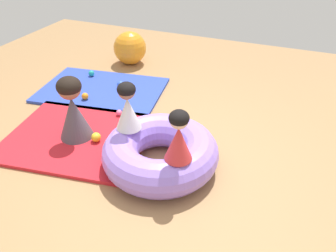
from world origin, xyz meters
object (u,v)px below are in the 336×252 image
at_px(child_in_white, 128,106).
at_px(play_ball_teal, 91,73).
at_px(play_ball_blue, 121,85).
at_px(inflatable_cushion, 160,152).
at_px(child_in_red, 179,136).
at_px(play_ball_orange, 85,96).
at_px(play_ball_pink, 119,113).
at_px(adult_seated, 73,109).
at_px(play_ball_yellow, 96,137).
at_px(exercise_ball_large, 130,48).

height_order(child_in_white, play_ball_teal, child_in_white).
xyz_separation_m(child_in_white, play_ball_blue, (-0.82, 1.27, -0.50)).
bearing_deg(inflatable_cushion, child_in_red, -40.27).
bearing_deg(child_in_white, inflatable_cushion, 35.46).
height_order(play_ball_orange, play_ball_pink, play_ball_orange).
xyz_separation_m(child_in_white, adult_seated, (-0.70, 0.05, -0.21)).
bearing_deg(play_ball_yellow, child_in_red, -16.37).
xyz_separation_m(play_ball_teal, exercise_ball_large, (0.27, 0.74, 0.18)).
relative_size(play_ball_orange, play_ball_pink, 1.21).
bearing_deg(adult_seated, play_ball_pink, -96.51).
relative_size(inflatable_cushion, play_ball_pink, 15.28).
bearing_deg(play_ball_orange, play_ball_teal, 116.27).
xyz_separation_m(inflatable_cushion, exercise_ball_large, (-1.50, 2.25, 0.08)).
distance_m(child_in_red, adult_seated, 1.38).
distance_m(play_ball_yellow, play_ball_pink, 0.57).
bearing_deg(play_ball_pink, play_ball_teal, 138.04).
bearing_deg(inflatable_cushion, exercise_ball_large, 123.70).
relative_size(child_in_white, adult_seated, 0.69).
distance_m(child_in_white, exercise_ball_large, 2.50).
height_order(inflatable_cushion, play_ball_blue, inflatable_cushion).
bearing_deg(play_ball_pink, exercise_ball_large, 112.78).
bearing_deg(child_in_white, exercise_ball_large, 159.83).
bearing_deg(play_ball_teal, exercise_ball_large, 69.80).
bearing_deg(child_in_red, child_in_white, -68.23).
xyz_separation_m(child_in_white, play_ball_teal, (-1.42, 1.46, -0.51)).
height_order(play_ball_blue, exercise_ball_large, exercise_ball_large).
distance_m(play_ball_orange, play_ball_blue, 0.55).
height_order(play_ball_yellow, exercise_ball_large, exercise_ball_large).
xyz_separation_m(inflatable_cushion, child_in_red, (0.27, -0.23, 0.41)).
height_order(child_in_red, exercise_ball_large, child_in_red).
bearing_deg(adult_seated, play_ball_teal, -47.69).
height_order(adult_seated, play_ball_blue, adult_seated).
bearing_deg(play_ball_orange, exercise_ball_large, 92.01).
height_order(play_ball_orange, play_ball_blue, play_ball_blue).
xyz_separation_m(child_in_white, play_ball_yellow, (-0.44, 0.04, -0.50)).
height_order(play_ball_yellow, play_ball_orange, play_ball_yellow).
height_order(play_ball_yellow, play_ball_pink, play_ball_yellow).
distance_m(play_ball_yellow, play_ball_teal, 1.72).
xyz_separation_m(child_in_red, play_ball_blue, (-1.44, 1.55, -0.50)).
relative_size(child_in_white, play_ball_blue, 4.71).
xyz_separation_m(play_ball_orange, play_ball_blue, (0.28, 0.47, 0.01)).
relative_size(adult_seated, play_ball_yellow, 6.83).
height_order(play_ball_orange, play_ball_teal, play_ball_orange).
height_order(child_in_white, play_ball_blue, child_in_white).
bearing_deg(inflatable_cushion, child_in_white, 173.09).
relative_size(play_ball_blue, play_ball_teal, 1.20).
distance_m(adult_seated, play_ball_orange, 0.90).
relative_size(inflatable_cushion, play_ball_blue, 11.00).
relative_size(play_ball_orange, exercise_ball_large, 0.17).
relative_size(play_ball_teal, play_ball_pink, 1.16).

